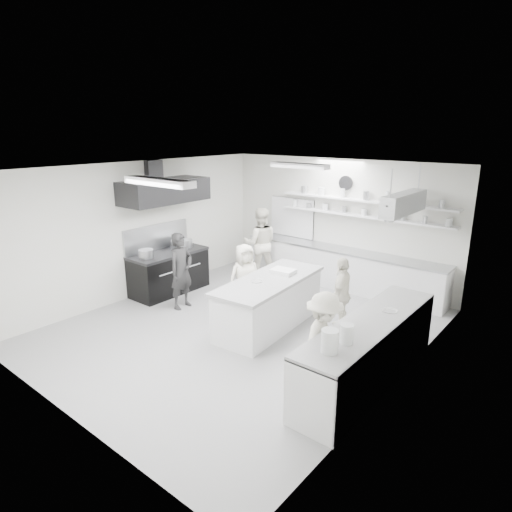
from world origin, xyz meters
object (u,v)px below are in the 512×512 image
Objects in this scene: prep_island at (269,304)px; cook_back at (260,243)px; back_counter at (340,268)px; cook_stove at (181,271)px; stove at (169,273)px; right_counter at (369,352)px.

cook_back is (-1.96, 2.16, 0.44)m from prep_island.
back_counter is 3.09× the size of cook_stove.
prep_island is at bearing -89.20° from back_counter.
cook_stove is 2.59m from cook_back.
back_counter is at bearing -34.19° from cook_stove.
right_counter reaches higher than stove.
prep_island is at bearing 165.75° from right_counter.
back_counter is at bearing 124.65° from right_counter.
cook_stove is at bearing 177.89° from right_counter.
cook_back is (0.03, 2.59, 0.09)m from cook_stove.
prep_island is at bearing -0.26° from stove.
stove is 0.36× the size of back_counter.
right_counter is at bearing -19.19° from prep_island.
right_counter reaches higher than back_counter.
stove is 0.55× the size of right_counter.
stove is 2.40m from cook_back.
back_counter reaches higher than stove.
back_counter is at bearing 43.99° from stove.
stove is 1.11× the size of cook_stove.
prep_island is 2.95m from cook_back.
cook_back is at bearing 127.27° from prep_island.
cook_back reaches higher than back_counter.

